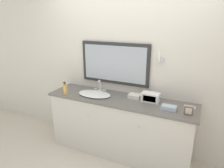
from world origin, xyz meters
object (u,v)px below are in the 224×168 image
soap_bottle (65,89)px  picture_frame (189,111)px  sink_basin (95,94)px  appliance_box (151,97)px

soap_bottle → picture_frame: soap_bottle is taller
soap_bottle → picture_frame: bearing=2.4°
sink_basin → appliance_box: bearing=7.8°
sink_basin → appliance_box: sink_basin is taller
sink_basin → picture_frame: 1.31m
sink_basin → picture_frame: sink_basin is taller
appliance_box → sink_basin: bearing=-172.2°
soap_bottle → picture_frame: (1.70, 0.07, -0.03)m
soap_bottle → picture_frame: 1.71m
appliance_box → picture_frame: size_ratio=2.29×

